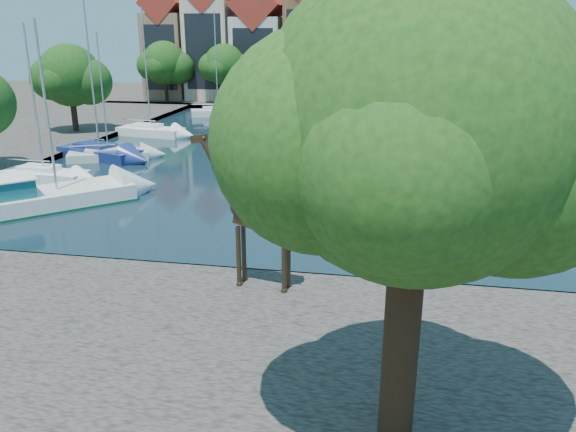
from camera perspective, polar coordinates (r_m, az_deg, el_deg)
name	(u,v)px	position (r m, az deg, el deg)	size (l,w,h in m)	color
ground	(209,276)	(23.41, -8.08, -6.06)	(160.00, 160.00, 0.00)	#38332B
water_basin	(300,153)	(45.72, 1.27, 6.38)	(38.00, 50.00, 0.08)	black
near_quay	(134,367)	(17.62, -15.37, -14.55)	(50.00, 14.00, 0.50)	#544E49
far_quay	(338,102)	(77.04, 5.09, 11.46)	(60.00, 16.00, 0.50)	#544E49
left_quay	(21,140)	(55.32, -25.45, 6.96)	(14.00, 52.00, 0.50)	#544E49
plane_tree	(422,137)	(11.34, 13.48, 7.85)	(8.32, 6.40, 10.62)	#332114
townhouse_west_end	(172,46)	(81.85, -11.71, 16.57)	(5.44, 9.18, 14.93)	#8B6A4C
townhouse_west_mid	(214,39)	(79.83, -7.56, 17.37)	(5.94, 9.18, 16.79)	beige
townhouse_west_inner	(261,46)	(78.15, -2.78, 16.83)	(6.43, 9.18, 15.15)	beige
townhouse_center	(309,39)	(76.93, 2.16, 17.57)	(5.44, 9.18, 16.93)	brown
townhouse_east_inner	(355,44)	(76.32, 6.82, 16.97)	(5.94, 9.18, 15.79)	tan
townhouse_east_mid	(406,41)	(76.17, 11.94, 16.99)	(6.43, 9.18, 16.65)	#BFB4A3
townhouse_east_end	(459,50)	(76.60, 16.94, 15.87)	(5.44, 9.18, 14.43)	brown
far_tree_far_west	(165,65)	(76.44, -12.36, 14.78)	(7.28, 5.60, 7.68)	#332114
far_tree_west	(225,66)	(73.80, -6.41, 14.87)	(6.76, 5.20, 7.36)	#332114
far_tree_mid_west	(287,65)	(71.94, -0.06, 15.06)	(7.80, 6.00, 8.00)	#332114
far_tree_mid_east	(352,67)	(70.95, 6.52, 14.77)	(7.02, 5.40, 7.52)	#332114
far_tree_east	(419,67)	(70.85, 13.20, 14.50)	(7.54, 5.80, 7.84)	#332114
far_tree_far_east	(489,70)	(71.66, 19.76, 13.83)	(6.76, 5.20, 7.36)	#332114
side_tree_left_far	(71,78)	(56.30, -21.19, 12.97)	(7.28, 5.60, 7.88)	#332114
giraffe_statue	(256,215)	(20.28, -3.25, 0.07)	(3.93, 0.99, 5.61)	#322819
motorsailer	(27,197)	(34.05, -24.97, 1.75)	(9.71, 9.61, 10.09)	silver
sailboat_left_a	(44,173)	(39.94, -23.52, 3.99)	(5.78, 2.35, 9.91)	white
sailboat_left_b	(99,150)	(46.02, -18.61, 6.36)	(7.29, 4.50, 12.83)	navy
sailboat_left_c	(109,153)	(45.38, -17.76, 6.07)	(6.32, 4.31, 9.36)	silver
sailboat_left_d	(151,129)	(54.60, -13.78, 8.55)	(6.52, 3.11, 11.36)	white
sailboat_left_e	(218,111)	(66.15, -7.12, 10.58)	(6.45, 4.21, 11.41)	silver
sailboat_right_a	(556,230)	(29.32, 25.58, -1.29)	(7.09, 2.80, 9.85)	white
sailboat_right_b	(514,178)	(38.74, 21.95, 3.59)	(6.79, 3.03, 10.47)	navy
sailboat_right_c	(474,134)	(53.91, 18.36, 7.92)	(5.40, 3.66, 9.63)	silver
sailboat_right_d	(443,128)	(56.12, 15.44, 8.63)	(4.86, 3.21, 9.67)	white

